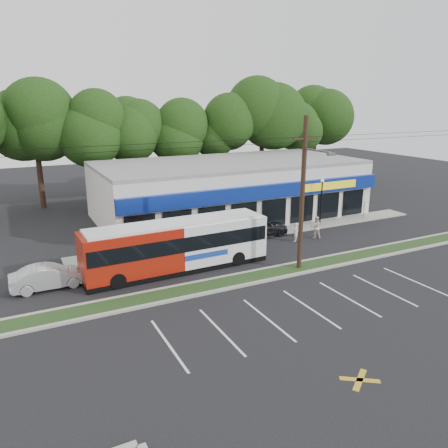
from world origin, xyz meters
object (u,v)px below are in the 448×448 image
pedestrian_b (316,227)px  car_dark (260,227)px  utility_pole (301,190)px  lamp_post (321,196)px  pedestrian_a (295,232)px  sign_post (365,203)px  metrobus (177,245)px  car_silver (49,277)px

pedestrian_b → car_dark: bearing=-8.4°
utility_pole → car_dark: (1.70, 7.57, -4.62)m
lamp_post → pedestrian_a: size_ratio=2.77×
sign_post → pedestrian_a: bearing=-165.2°
metrobus → car_silver: (-7.92, 0.67, -1.03)m
lamp_post → car_silver: lamp_post is taller
car_dark → pedestrian_a: size_ratio=3.03×
utility_pole → metrobus: (-7.11, 3.57, -3.65)m
lamp_post → car_silver: bearing=-171.1°
metrobus → car_dark: 9.73m
metrobus → car_silver: metrobus is taller
sign_post → metrobus: bearing=-168.6°
car_dark → car_silver: 17.06m
car_silver → pedestrian_b: 20.50m
car_dark → car_silver: size_ratio=1.05×
pedestrian_a → utility_pole: bearing=11.8°
utility_pole → car_silver: size_ratio=11.28×
sign_post → metrobus: 20.69m
metrobus → lamp_post: bearing=14.3°
utility_pole → sign_post: utility_pole is taller
metrobus → car_dark: size_ratio=2.68×
car_silver → pedestrian_b: bearing=-88.9°
car_dark → metrobus: bearing=117.9°
sign_post → car_silver: sign_post is taller
sign_post → car_silver: 28.41m
pedestrian_a → sign_post: bearing=150.9°
pedestrian_b → utility_pole: bearing=68.2°
sign_post → pedestrian_b: 8.16m
pedestrian_a → metrobus: bearing=-35.8°
car_silver → pedestrian_a: pedestrian_a is taller
utility_pole → pedestrian_b: bearing=42.9°
car_silver → pedestrian_b: (20.48, 0.83, 0.18)m
car_dark → pedestrian_b: (3.76, -2.50, 0.12)m
utility_pole → sign_post: (13.17, 7.65, -3.86)m
metrobus → pedestrian_b: 12.69m
utility_pole → pedestrian_b: utility_pole is taller
car_dark → car_silver: (-16.73, -3.33, -0.06)m
car_silver → utility_pole: bearing=-107.0°
metrobus → sign_post: bearing=10.0°
utility_pole → lamp_post: utility_pole is taller
lamp_post → pedestrian_a: (-4.71, -2.80, -1.90)m
car_silver → lamp_post: bearing=-82.3°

